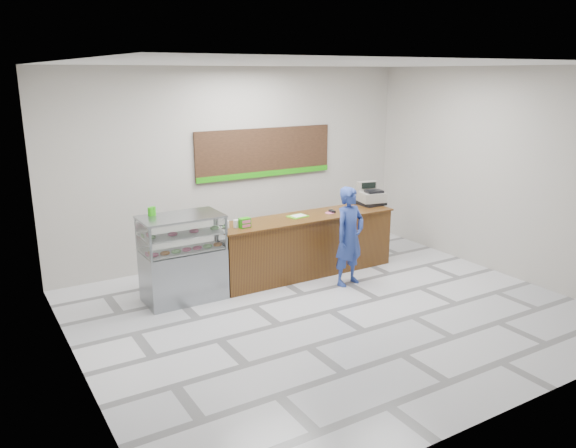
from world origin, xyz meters
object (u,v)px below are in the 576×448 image
sales_counter (305,245)px  serving_tray (298,216)px  cash_register (370,196)px  customer (349,236)px  display_case (183,257)px

sales_counter → serving_tray: 0.54m
cash_register → customer: bearing=-129.5°
sales_counter → serving_tray: (-0.14, 0.04, 0.52)m
sales_counter → cash_register: 1.65m
customer → sales_counter: bearing=103.1°
display_case → customer: (2.56, -0.78, 0.14)m
cash_register → customer: customer is taller
display_case → customer: customer is taller
sales_counter → customer: customer is taller
display_case → cash_register: 3.76m
sales_counter → display_case: bearing=-180.0°
display_case → customer: bearing=-17.0°
cash_register → display_case: bearing=-165.7°
sales_counter → display_case: (-2.22, -0.00, 0.16)m
customer → display_case: bearing=152.3°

